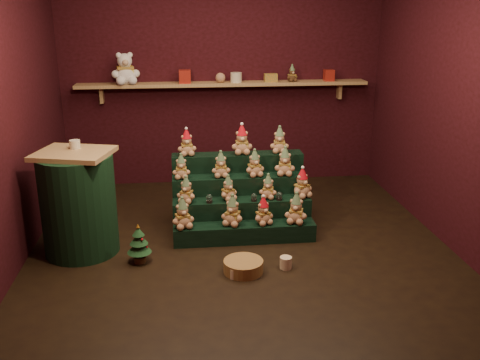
{
  "coord_description": "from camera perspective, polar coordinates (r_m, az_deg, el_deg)",
  "views": [
    {
      "loc": [
        -0.53,
        -4.77,
        2.24
      ],
      "look_at": [
        0.03,
        0.25,
        0.57
      ],
      "focal_mm": 40.0,
      "sensor_mm": 36.0,
      "label": 1
    }
  ],
  "objects": [
    {
      "name": "white_bear",
      "position": [
        6.68,
        -12.19,
        11.98
      ],
      "size": [
        0.39,
        0.36,
        0.47
      ],
      "primitive_type": null,
      "rotation": [
        0.0,
        0.0,
        0.19
      ],
      "color": "white",
      "rests_on": "back_shelf"
    },
    {
      "name": "back_shelf",
      "position": [
        6.73,
        -1.76,
        10.16
      ],
      "size": [
        3.6,
        0.26,
        0.24
      ],
      "color": "tan",
      "rests_on": "ground"
    },
    {
      "name": "riser_tier_front",
      "position": [
        5.31,
        0.49,
        -5.64
      ],
      "size": [
        1.4,
        0.22,
        0.18
      ],
      "primitive_type": "cube",
      "color": "black",
      "rests_on": "ground"
    },
    {
      "name": "teddy_3",
      "position": [
        5.29,
        6.02,
        -3.0
      ],
      "size": [
        0.27,
        0.26,
        0.31
      ],
      "primitive_type": null,
      "rotation": [
        0.0,
        0.0,
        -0.35
      ],
      "color": "tan",
      "rests_on": "riser_tier_front"
    },
    {
      "name": "snow_globe_b",
      "position": [
        5.36,
        1.5,
        -1.85
      ],
      "size": [
        0.06,
        0.06,
        0.08
      ],
      "color": "black",
      "rests_on": "riser_tier_midfront"
    },
    {
      "name": "right_wall",
      "position": [
        5.49,
        22.05,
        8.12
      ],
      "size": [
        0.1,
        4.0,
        2.8
      ],
      "primitive_type": "cube",
      "color": "black",
      "rests_on": "ground"
    },
    {
      "name": "snow_globe_c",
      "position": [
        5.39,
        4.21,
        -1.7
      ],
      "size": [
        0.07,
        0.07,
        0.09
      ],
      "color": "black",
      "rests_on": "riser_tier_midfront"
    },
    {
      "name": "snow_globe_a",
      "position": [
        5.32,
        -3.29,
        -1.99
      ],
      "size": [
        0.06,
        0.06,
        0.09
      ],
      "color": "black",
      "rests_on": "riser_tier_midfront"
    },
    {
      "name": "mug_left",
      "position": [
        4.65,
        -0.59,
        -9.9
      ],
      "size": [
        0.09,
        0.09,
        0.09
      ],
      "primitive_type": "cylinder",
      "color": "beige",
      "rests_on": "ground"
    },
    {
      "name": "scarf_gift_box",
      "position": [
        6.77,
        3.3,
        10.84
      ],
      "size": [
        0.16,
        0.1,
        0.1
      ],
      "primitive_type": "cube",
      "color": "orange",
      "rests_on": "back_shelf"
    },
    {
      "name": "wicker_basket",
      "position": [
        4.75,
        0.36,
        -9.18
      ],
      "size": [
        0.44,
        0.44,
        0.11
      ],
      "primitive_type": "cylinder",
      "rotation": [
        0.0,
        0.0,
        0.3
      ],
      "color": "#A58142",
      "rests_on": "ground"
    },
    {
      "name": "gift_tin_red_a",
      "position": [
        6.67,
        -5.91,
        10.92
      ],
      "size": [
        0.14,
        0.14,
        0.16
      ],
      "primitive_type": "cube",
      "color": "#B1281B",
      "rests_on": "back_shelf"
    },
    {
      "name": "teddy_6",
      "position": [
        5.41,
        3.02,
        -0.69
      ],
      "size": [
        0.22,
        0.2,
        0.25
      ],
      "primitive_type": null,
      "rotation": [
        0.0,
        0.0,
        -0.29
      ],
      "color": "tan",
      "rests_on": "riser_tier_midfront"
    },
    {
      "name": "front_wall",
      "position": [
        2.9,
        4.5,
        1.3
      ],
      "size": [
        4.0,
        0.1,
        2.8
      ],
      "primitive_type": "cube",
      "color": "black",
      "rests_on": "ground"
    },
    {
      "name": "teddy_0",
      "position": [
        5.17,
        -6.16,
        -3.52
      ],
      "size": [
        0.27,
        0.25,
        0.3
      ],
      "primitive_type": null,
      "rotation": [
        0.0,
        0.0,
        0.3
      ],
      "color": "tan",
      "rests_on": "riser_tier_front"
    },
    {
      "name": "gift_tin_cream",
      "position": [
        6.71,
        -0.42,
        10.89
      ],
      "size": [
        0.14,
        0.14,
        0.12
      ],
      "primitive_type": "cylinder",
      "color": "beige",
      "rests_on": "back_shelf"
    },
    {
      "name": "teddy_1",
      "position": [
        5.21,
        -0.8,
        -3.25
      ],
      "size": [
        0.28,
        0.27,
        0.3
      ],
      "primitive_type": null,
      "rotation": [
        0.0,
        0.0,
        -0.49
      ],
      "color": "tan",
      "rests_on": "riser_tier_front"
    },
    {
      "name": "shelf_plush_ball",
      "position": [
        6.69,
        -2.1,
        10.86
      ],
      "size": [
        0.12,
        0.12,
        0.12
      ],
      "primitive_type": "sphere",
      "color": "tan",
      "rests_on": "back_shelf"
    },
    {
      "name": "teddy_10",
      "position": [
        5.52,
        1.56,
        1.81
      ],
      "size": [
        0.24,
        0.23,
        0.28
      ],
      "primitive_type": null,
      "rotation": [
        0.0,
        0.0,
        0.28
      ],
      "color": "tan",
      "rests_on": "riser_tier_midback"
    },
    {
      "name": "riser_tier_midback",
      "position": [
        5.65,
        -0.04,
        -2.17
      ],
      "size": [
        1.4,
        0.22,
        0.54
      ],
      "primitive_type": "cube",
      "color": "black",
      "rests_on": "ground"
    },
    {
      "name": "ground",
      "position": [
        5.3,
        0.02,
        -6.77
      ],
      "size": [
        4.0,
        4.0,
        0.0
      ],
      "primitive_type": "plane",
      "color": "black",
      "rests_on": "ground"
    },
    {
      "name": "back_wall",
      "position": [
        6.89,
        -1.89,
        11.24
      ],
      "size": [
        4.0,
        0.1,
        2.8
      ],
      "primitive_type": "cube",
      "color": "black",
      "rests_on": "ground"
    },
    {
      "name": "teddy_5",
      "position": [
        5.36,
        -1.28,
        -0.85
      ],
      "size": [
        0.24,
        0.24,
        0.26
      ],
      "primitive_type": null,
      "rotation": [
        0.0,
        0.0,
        0.56
      ],
      "color": "tan",
      "rests_on": "riser_tier_midfront"
    },
    {
      "name": "teddy_11",
      "position": [
        5.57,
        4.82,
        1.99
      ],
      "size": [
        0.24,
        0.23,
        0.3
      ],
      "primitive_type": null,
      "rotation": [
        0.0,
        0.0,
        -0.18
      ],
      "color": "tan",
      "rests_on": "riser_tier_midback"
    },
    {
      "name": "mug_right",
      "position": [
        4.83,
        4.9,
        -8.78
      ],
      "size": [
        0.11,
        0.11,
        0.11
      ],
      "primitive_type": "cylinder",
      "color": "beige",
      "rests_on": "ground"
    },
    {
      "name": "table_ornament",
      "position": [
        5.11,
        -17.2,
        3.67
      ],
      "size": [
        0.1,
        0.1,
        0.08
      ],
      "primitive_type": "cylinder",
      "color": "beige",
      "rests_on": "side_table"
    },
    {
      "name": "teddy_8",
      "position": [
        5.48,
        -6.29,
        1.45
      ],
      "size": [
        0.19,
        0.17,
        0.26
      ],
      "primitive_type": null,
      "rotation": [
        0.0,
        0.0,
        -0.03
      ],
      "color": "tan",
      "rests_on": "riser_tier_midback"
    },
    {
      "name": "riser_tier_back",
      "position": [
        5.82,
        -0.27,
        -0.59
      ],
      "size": [
        1.4,
        0.22,
        0.72
      ],
      "primitive_type": "cube",
      "color": "black",
      "rests_on": "ground"
    },
    {
      "name": "gift_tin_red_b",
      "position": [
        6.93,
        9.46,
        10.96
      ],
      "size": [
        0.12,
        0.12,
        0.14
      ],
      "primitive_type": "cube",
      "color": "#B1281B",
      "rests_on": "back_shelf"
    },
    {
      "name": "teddy_2",
      "position": [
        5.24,
        2.5,
        -3.29
      ],
      "size": [
        0.25,
        0.24,
        0.28
      ],
      "primitive_type": null,
      "rotation": [
        0.0,
        0.0,
        0.42
      ],
      "color": "tan",
      "rests_on": "riser_tier_front"
    },
    {
      "name": "teddy_4",
      "position": [
        5.32,
        -5.75,
        -1.03
      ],
      "size": [
        0.24,
        0.23,
        0.26
      ],
      "primitive_type": null,
      "rotation": [
        0.0,
        0.0,
        -0.39
      ],
      "color": "tan",
      "rests_on": "riser_tier_midfront"
    },
    {
      "name": "left_wall",
      "position": [
        5.08,
        -23.84,
        7.17
      ],
      "size": [
        0.1,
        4.0,
        2.8
      ],
      "primitive_type": "cube",
      "color": "black",
      "rests_on": "ground"
    },
    {
      "name": "teddy_13",
      "position": [
        5.67,
        0.2,
        4.33
      ],
      "size": [
        0.22,
        0.2,
        0.31
      ],
      "primitive_type": null,
      "rotation": [
        0.0,
        0.0,
        -0.01
      ],
      "color": "tan",
      "rests_on": "riser_tier_back"
    },
    {
      "name": "teddy_12",
      "position": [
        5.65,
        -5.71,
        4.0
      ],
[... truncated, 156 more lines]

